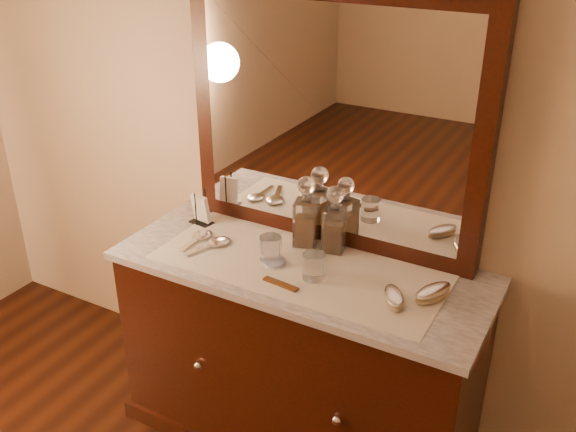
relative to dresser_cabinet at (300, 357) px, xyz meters
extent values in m
plane|color=tan|center=(0.00, 0.29, 0.99)|extent=(4.50, 4.50, 0.00)
cube|color=black|center=(0.00, 0.00, 0.00)|extent=(1.40, 0.55, 0.82)
cube|color=black|center=(0.00, 0.00, -0.37)|extent=(1.46, 0.59, 0.08)
sphere|color=silver|center=(-0.30, -0.28, 0.04)|extent=(0.04, 0.04, 0.04)
sphere|color=silver|center=(0.30, -0.28, 0.04)|extent=(0.04, 0.04, 0.04)
cube|color=white|center=(0.00, 0.00, 0.42)|extent=(1.44, 0.59, 0.03)
cube|color=black|center=(0.00, 0.25, 0.94)|extent=(1.20, 0.08, 1.00)
cube|color=white|center=(0.00, 0.21, 0.94)|extent=(1.06, 0.01, 0.86)
cube|color=silver|center=(0.00, -0.02, 0.44)|extent=(1.10, 0.45, 0.00)
cylinder|color=white|center=(-0.09, -0.05, 0.45)|extent=(0.11, 0.11, 0.02)
cube|color=brown|center=(0.01, -0.17, 0.45)|extent=(0.14, 0.04, 0.01)
cube|color=black|center=(-0.53, 0.10, 0.44)|extent=(0.11, 0.07, 0.01)
cylinder|color=black|center=(-0.54, 0.07, 0.52)|extent=(0.01, 0.01, 0.15)
cylinder|color=black|center=(-0.53, 0.13, 0.52)|extent=(0.01, 0.01, 0.15)
cube|color=white|center=(-0.53, 0.10, 0.51)|extent=(0.08, 0.05, 0.12)
cube|color=#985816|center=(-0.06, 0.15, 0.51)|extent=(0.09, 0.09, 0.13)
cube|color=white|center=(-0.06, 0.15, 0.54)|extent=(0.11, 0.11, 0.19)
cylinder|color=white|center=(-0.06, 0.15, 0.65)|extent=(0.05, 0.05, 0.03)
sphere|color=white|center=(-0.06, 0.15, 0.70)|extent=(0.09, 0.09, 0.07)
cube|color=#985816|center=(0.06, 0.16, 0.51)|extent=(0.08, 0.08, 0.12)
cube|color=white|center=(0.06, 0.16, 0.53)|extent=(0.10, 0.10, 0.18)
cylinder|color=white|center=(0.06, 0.16, 0.63)|extent=(0.04, 0.04, 0.03)
sphere|color=white|center=(0.06, 0.16, 0.68)|extent=(0.08, 0.08, 0.07)
ellipsoid|color=#9F8761|center=(0.40, -0.07, 0.45)|extent=(0.13, 0.15, 0.02)
ellipsoid|color=silver|center=(0.40, -0.07, 0.47)|extent=(0.13, 0.15, 0.02)
ellipsoid|color=#9F8761|center=(0.51, 0.02, 0.46)|extent=(0.13, 0.18, 0.02)
ellipsoid|color=silver|center=(0.51, 0.02, 0.48)|extent=(0.13, 0.18, 0.02)
ellipsoid|color=silver|center=(-0.45, 0.00, 0.45)|extent=(0.08, 0.10, 0.02)
cube|color=silver|center=(-0.45, -0.09, 0.45)|extent=(0.02, 0.12, 0.01)
ellipsoid|color=silver|center=(-0.36, -0.02, 0.45)|extent=(0.11, 0.12, 0.02)
cube|color=silver|center=(-0.39, -0.11, 0.45)|extent=(0.07, 0.13, 0.01)
cylinder|color=white|center=(-0.12, -0.03, 0.49)|extent=(0.09, 0.09, 0.10)
cylinder|color=white|center=(0.09, -0.06, 0.49)|extent=(0.09, 0.09, 0.10)
camera|label=1|loc=(0.98, -1.86, 1.69)|focal=40.20mm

